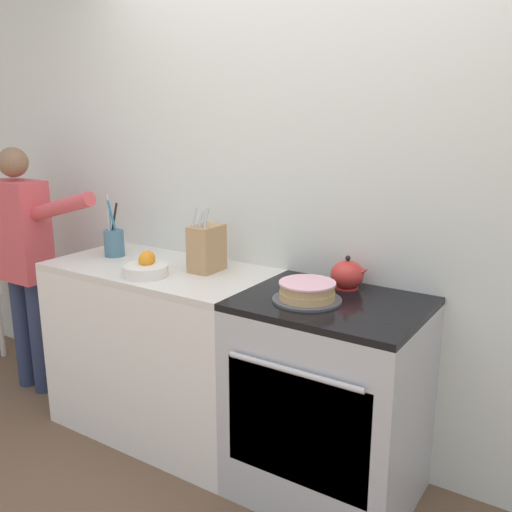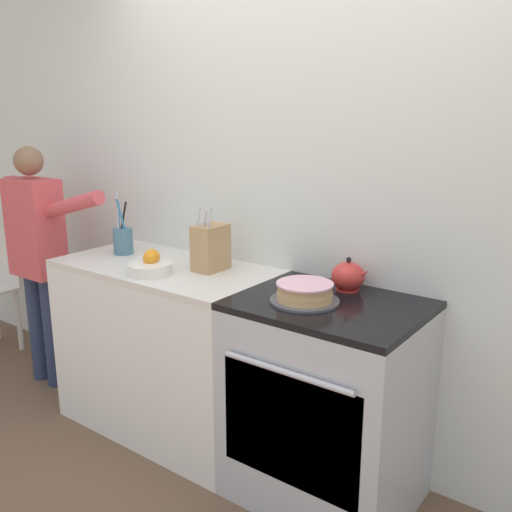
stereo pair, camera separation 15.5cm
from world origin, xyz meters
name	(u,v)px [view 2 (the right image)]	position (x,y,z in m)	size (l,w,h in m)	color
ground_plane	(232,502)	(0.00, 0.00, 0.00)	(16.00, 16.00, 0.00)	brown
wall_back	(312,196)	(0.00, 0.63, 1.30)	(8.00, 0.04, 2.60)	silver
counter_cabinet	(168,347)	(-0.68, 0.30, 0.46)	(1.17, 0.61, 0.92)	white
stove_range	(326,402)	(0.29, 0.30, 0.46)	(0.78, 0.64, 0.92)	#B7BABF
layer_cake	(305,293)	(0.21, 0.25, 0.96)	(0.29, 0.29, 0.08)	#4C4C51
tea_kettle	(348,276)	(0.28, 0.50, 0.98)	(0.18, 0.15, 0.15)	red
knife_block	(211,247)	(-0.43, 0.38, 1.04)	(0.12, 0.17, 0.32)	tan
utensil_crock	(123,240)	(-1.04, 0.34, 1.00)	(0.11, 0.11, 0.34)	#477084
fruit_bowl	(150,266)	(-0.63, 0.15, 0.96)	(0.22, 0.22, 0.11)	silver
person_baker	(38,248)	(-1.68, 0.21, 0.88)	(0.89, 0.20, 1.49)	#283351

